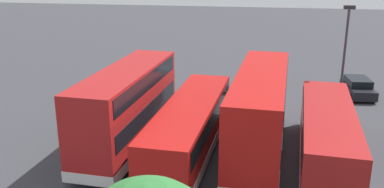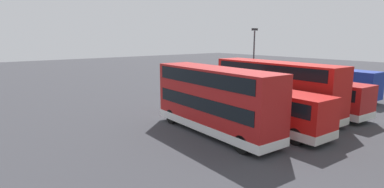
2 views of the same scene
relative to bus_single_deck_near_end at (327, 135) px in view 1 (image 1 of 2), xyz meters
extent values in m
plane|color=#38383D|center=(5.38, -9.56, -1.62)|extent=(140.00, 140.00, 0.00)
cube|color=#A51919|center=(0.00, 0.01, 0.03)|extent=(3.26, 11.19, 2.60)
cube|color=silver|center=(0.00, 0.01, -1.00)|extent=(3.30, 11.23, 0.55)
cube|color=black|center=(0.00, 0.01, 0.63)|extent=(3.27, 10.39, 0.90)
cube|color=black|center=(-0.36, -5.53, 0.63)|extent=(2.25, 0.21, 1.10)
cylinder|color=black|center=(0.86, -4.18, -1.07)|extent=(0.37, 1.12, 1.10)
cylinder|color=black|center=(-1.39, -4.03, -1.07)|extent=(0.37, 1.12, 1.10)
cube|color=#B71411|center=(3.50, -0.70, 0.83)|extent=(3.09, 11.68, 4.20)
cube|color=silver|center=(3.50, -0.70, -1.00)|extent=(3.13, 11.72, 0.55)
cube|color=black|center=(3.50, -0.70, 0.63)|extent=(3.11, 10.88, 0.90)
cube|color=black|center=(3.50, -0.70, 2.33)|extent=(3.11, 10.88, 0.90)
cube|color=black|center=(3.22, -6.51, 0.63)|extent=(2.25, 0.17, 1.10)
cylinder|color=black|center=(4.42, -5.14, -1.07)|extent=(0.35, 1.11, 1.10)
cylinder|color=black|center=(2.17, -5.03, -1.07)|extent=(0.35, 1.11, 1.10)
cylinder|color=black|center=(4.83, 3.63, -1.07)|extent=(0.35, 1.11, 1.10)
cylinder|color=black|center=(2.58, 3.73, -1.07)|extent=(0.35, 1.11, 1.10)
cube|color=#B71411|center=(7.17, 0.16, 0.03)|extent=(3.01, 11.98, 2.60)
cube|color=silver|center=(7.17, 0.16, -1.00)|extent=(3.06, 12.03, 0.55)
cube|color=black|center=(7.17, 0.16, 0.63)|extent=(3.04, 11.19, 0.90)
cube|color=black|center=(6.93, -5.81, 0.63)|extent=(2.25, 0.15, 1.10)
cylinder|color=black|center=(8.11, -4.43, -1.07)|extent=(0.34, 1.11, 1.10)
cylinder|color=black|center=(5.86, -4.34, -1.07)|extent=(0.34, 1.11, 1.10)
cylinder|color=black|center=(8.47, 4.66, -1.07)|extent=(0.34, 1.11, 1.10)
cylinder|color=black|center=(6.22, 4.75, -1.07)|extent=(0.34, 1.11, 1.10)
cube|color=#A51919|center=(10.79, -0.20, 0.83)|extent=(3.06, 10.54, 4.20)
cube|color=silver|center=(10.79, -0.20, -1.00)|extent=(3.10, 10.58, 0.55)
cube|color=black|center=(10.79, -0.20, 0.63)|extent=(3.08, 9.74, 0.90)
cube|color=black|center=(10.79, -0.20, 2.33)|extent=(3.08, 9.74, 0.90)
cube|color=black|center=(10.53, -5.43, 0.63)|extent=(2.25, 0.17, 1.10)
cylinder|color=black|center=(11.73, -4.06, -1.07)|extent=(0.35, 1.11, 1.10)
cylinder|color=black|center=(9.48, -3.95, -1.07)|extent=(0.35, 1.11, 1.10)
cylinder|color=black|center=(12.10, 3.55, -1.07)|extent=(0.35, 1.11, 1.10)
cylinder|color=black|center=(9.85, 3.66, -1.07)|extent=(0.35, 1.11, 1.10)
cube|color=black|center=(-3.85, -12.52, -1.09)|extent=(2.22, 4.21, 0.70)
cube|color=black|center=(-3.83, -12.72, -0.47)|extent=(1.89, 2.58, 0.55)
cylinder|color=black|center=(-4.80, -11.19, -1.30)|extent=(0.29, 0.66, 0.64)
cylinder|color=black|center=(-3.21, -11.02, -1.30)|extent=(0.29, 0.66, 0.64)
cylinder|color=black|center=(-4.49, -14.01, -1.30)|extent=(0.29, 0.66, 0.64)
cylinder|color=black|center=(-2.90, -13.84, -1.30)|extent=(0.29, 0.66, 0.64)
cube|color=silver|center=(3.72, -13.36, -1.09)|extent=(2.42, 4.76, 0.70)
cube|color=black|center=(3.70, -13.16, -0.47)|extent=(2.01, 2.93, 0.55)
cylinder|color=black|center=(4.75, -14.91, -1.30)|extent=(0.31, 0.66, 0.64)
cylinder|color=black|center=(3.17, -15.13, -1.30)|extent=(0.31, 0.66, 0.64)
cylinder|color=black|center=(4.28, -11.59, -1.30)|extent=(0.31, 0.66, 0.64)
cylinder|color=black|center=(2.70, -11.81, -1.30)|extent=(0.31, 0.66, 0.64)
cylinder|color=#38383D|center=(-1.68, -7.45, 2.00)|extent=(0.16, 0.16, 7.24)
cube|color=#262628|center=(-1.68, -7.45, 5.76)|extent=(0.70, 0.30, 0.24)
camera|label=1|loc=(3.21, 21.17, 8.55)|focal=39.70mm
camera|label=2|loc=(24.62, 14.71, 4.96)|focal=28.49mm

